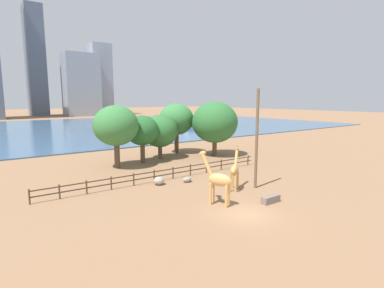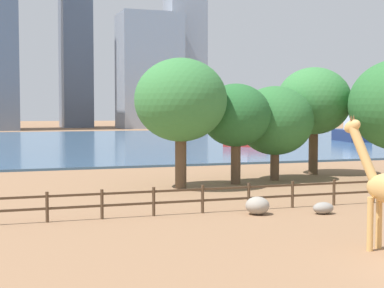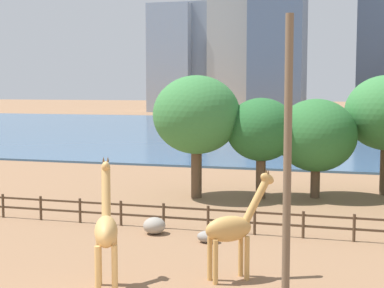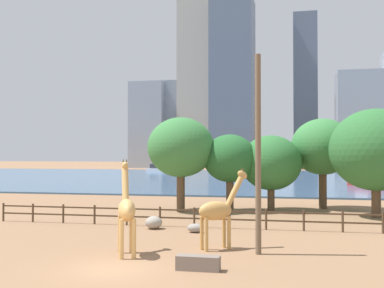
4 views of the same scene
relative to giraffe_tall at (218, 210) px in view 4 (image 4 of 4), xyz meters
The scene contains 22 objects.
ground_plane 74.92m from the giraffe_tall, 92.77° to the left, with size 400.00×400.00×0.00m, color #8C6647.
harbor_water 71.92m from the giraffe_tall, 92.88° to the left, with size 180.00×86.00×0.20m, color #3D6084.
giraffe_tall is the anchor object (origin of this frame).
giraffe_companion 4.65m from the giraffe_tall, 150.52° to the right, with size 1.72×2.99×4.57m.
utility_pole 3.61m from the giraffe_tall, 20.93° to the right, with size 0.28×0.28×9.60m, color brown.
boulder_near_fence 7.76m from the giraffe_tall, 131.95° to the left, with size 1.09×1.08×0.81m, color gray.
boulder_by_pole 5.54m from the giraffe_tall, 114.42° to the left, with size 0.98×0.72×0.54m, color gray.
feeding_trough 4.80m from the giraffe_tall, 91.54° to the right, with size 1.80×0.60×0.60m, color #72665B.
enclosure_fence 7.84m from the giraffe_tall, 118.59° to the left, with size 26.12×0.14×1.30m.
tree_left_large 16.56m from the giraffe_tall, 95.63° to the left, with size 4.49×4.49×6.46m.
tree_center_broad 17.64m from the giraffe_tall, 84.23° to the left, with size 5.19×5.19×6.39m.
tree_right_tall 21.02m from the giraffe_tall, 72.77° to the left, with size 5.50×5.50×7.93m.
tree_left_small 16.68m from the giraffe_tall, 110.18° to the left, with size 5.59×5.59×7.89m.
tree_right_small 17.90m from the giraffe_tall, 56.29° to the left, with size 6.94×6.94×8.25m.
boat_ferry 101.33m from the giraffe_tall, 108.35° to the left, with size 4.91×2.37×4.24m.
boat_sailboat 51.55m from the giraffe_tall, 74.30° to the left, with size 5.67×4.94×5.02m.
skyline_tower_needle 139.83m from the giraffe_tall, 96.99° to the left, with size 13.91×15.78×57.15m, color slate.
skyline_block_central 158.46m from the giraffe_tall, 87.31° to the left, with size 8.40×13.26×55.55m, color slate.
skyline_tower_glass 150.62m from the giraffe_tall, 108.60° to the left, with size 12.32×11.22×30.58m, color #939EAD.
skyline_block_left 153.99m from the giraffe_tall, 101.36° to the left, with size 15.57×11.48×99.61m, color #ADA89E.
skyline_block_right 151.16m from the giraffe_tall, 104.57° to the left, with size 12.21×10.71×31.16m, color gray.
skyline_tower_short 143.00m from the giraffe_tall, 79.74° to the left, with size 16.79×12.81×31.51m, color #939EAD.
Camera 4 is at (7.43, -18.78, 4.77)m, focal length 45.00 mm.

